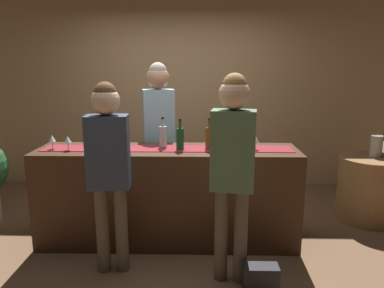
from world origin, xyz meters
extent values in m
plane|color=brown|center=(0.00, 0.00, 0.00)|extent=(10.00, 10.00, 0.00)
cube|color=tan|center=(0.00, 1.90, 1.45)|extent=(6.00, 0.12, 2.90)
cube|color=#3D2314|center=(0.00, 0.00, 0.48)|extent=(2.55, 0.60, 0.96)
cube|color=maroon|center=(0.00, 0.00, 0.96)|extent=(2.42, 0.28, 0.01)
cylinder|color=#B2C6C1|center=(-0.05, 0.06, 1.07)|extent=(0.07, 0.07, 0.21)
cylinder|color=#B2C6C1|center=(-0.05, 0.06, 1.21)|extent=(0.03, 0.03, 0.08)
cylinder|color=black|center=(-0.05, 0.06, 1.26)|extent=(0.03, 0.03, 0.02)
cylinder|color=brown|center=(0.41, 0.00, 1.07)|extent=(0.07, 0.07, 0.21)
cylinder|color=brown|center=(0.41, 0.00, 1.21)|extent=(0.03, 0.03, 0.08)
cylinder|color=black|center=(0.41, 0.00, 1.26)|extent=(0.03, 0.03, 0.02)
cylinder|color=#194723|center=(0.13, -0.04, 1.07)|extent=(0.07, 0.07, 0.21)
cylinder|color=#194723|center=(0.13, -0.04, 1.21)|extent=(0.03, 0.03, 0.08)
cylinder|color=black|center=(0.13, -0.04, 1.26)|extent=(0.03, 0.03, 0.02)
cylinder|color=silver|center=(-1.10, -0.05, 0.96)|extent=(0.06, 0.06, 0.00)
cylinder|color=silver|center=(-1.10, -0.05, 1.00)|extent=(0.01, 0.01, 0.08)
cone|color=silver|center=(-1.10, -0.05, 1.07)|extent=(0.07, 0.07, 0.06)
cylinder|color=silver|center=(-0.94, -0.09, 0.96)|extent=(0.06, 0.06, 0.00)
cylinder|color=silver|center=(-0.94, -0.09, 1.00)|extent=(0.01, 0.01, 0.08)
cone|color=silver|center=(-0.94, -0.09, 1.07)|extent=(0.07, 0.07, 0.06)
cylinder|color=silver|center=(0.85, -0.04, 0.96)|extent=(0.06, 0.06, 0.00)
cylinder|color=silver|center=(0.85, -0.04, 1.00)|extent=(0.01, 0.01, 0.08)
cone|color=silver|center=(0.85, -0.04, 1.07)|extent=(0.07, 0.07, 0.06)
cylinder|color=#26262B|center=(-0.07, 0.60, 0.42)|extent=(0.11, 0.11, 0.84)
cylinder|color=#26262B|center=(-0.22, 0.56, 0.42)|extent=(0.11, 0.11, 0.84)
cube|color=#99D1E0|center=(-0.14, 0.58, 1.17)|extent=(0.38, 0.27, 0.66)
sphere|color=tan|center=(-0.14, 0.58, 1.62)|extent=(0.25, 0.25, 0.25)
sphere|color=#AD9E8E|center=(-0.14, 0.58, 1.69)|extent=(0.20, 0.20, 0.20)
cylinder|color=brown|center=(0.50, -0.68, 0.40)|extent=(0.11, 0.11, 0.80)
cylinder|color=brown|center=(0.65, -0.70, 0.40)|extent=(0.11, 0.11, 0.80)
cube|color=#4C6B4C|center=(0.58, -0.69, 1.11)|extent=(0.37, 0.25, 0.63)
sphere|color=#DBAD89|center=(0.58, -0.69, 1.55)|extent=(0.24, 0.24, 0.24)
sphere|color=olive|center=(0.58, -0.69, 1.61)|extent=(0.19, 0.19, 0.19)
cylinder|color=brown|center=(-0.51, -0.57, 0.38)|extent=(0.11, 0.11, 0.76)
cylinder|color=brown|center=(-0.35, -0.56, 0.38)|extent=(0.11, 0.11, 0.76)
cube|color=#2D384C|center=(-0.43, -0.57, 1.07)|extent=(0.35, 0.22, 0.61)
sphere|color=#DBAD89|center=(-0.43, -0.57, 1.48)|extent=(0.23, 0.23, 0.23)
sphere|color=brown|center=(-0.43, -0.57, 1.55)|extent=(0.18, 0.18, 0.18)
cylinder|color=olive|center=(2.26, 0.57, 0.37)|extent=(0.68, 0.68, 0.74)
cylinder|color=#A8A399|center=(2.32, 0.63, 0.86)|extent=(0.13, 0.13, 0.24)
cube|color=black|center=(0.80, -0.85, 0.11)|extent=(0.28, 0.14, 0.22)
camera|label=1|loc=(0.32, -3.46, 1.77)|focal=34.20mm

